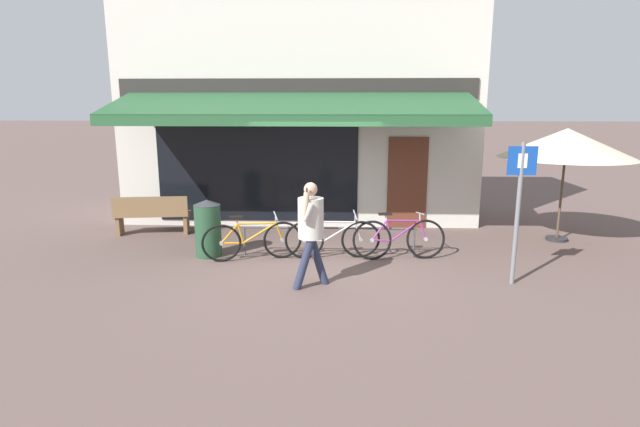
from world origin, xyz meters
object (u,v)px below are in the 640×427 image
object	(u,v)px
bicycle_purple	(399,238)
pedestrian_adult	(311,224)
bicycle_orange	(252,240)
bicycle_silver	(332,238)
litter_bin	(208,228)
park_bench	(152,214)
parking_sign	(519,199)
cafe_parasol	(567,144)

from	to	relation	value
bicycle_purple	pedestrian_adult	distance (m)	2.26
bicycle_orange	pedestrian_adult	bearing A→B (deg)	-62.30
bicycle_orange	bicycle_silver	size ratio (longest dim) A/B	1.01
pedestrian_adult	litter_bin	xyz separation A→B (m)	(-2.03, 1.54, -0.47)
litter_bin	park_bench	world-z (taller)	litter_bin
litter_bin	parking_sign	size ratio (longest dim) A/B	0.48
pedestrian_adult	parking_sign	size ratio (longest dim) A/B	0.74
bicycle_orange	pedestrian_adult	distance (m)	1.85
cafe_parasol	park_bench	size ratio (longest dim) A/B	1.62
litter_bin	park_bench	bearing A→B (deg)	137.29
pedestrian_adult	cafe_parasol	size ratio (longest dim) A/B	0.63
bicycle_silver	bicycle_purple	xyz separation A→B (m)	(1.23, 0.07, -0.00)
litter_bin	bicycle_silver	bearing A→B (deg)	-1.98
pedestrian_adult	park_bench	xyz separation A→B (m)	(-3.68, 3.07, -0.55)
bicycle_orange	parking_sign	distance (m)	4.61
bicycle_silver	bicycle_purple	distance (m)	1.23
bicycle_silver	cafe_parasol	world-z (taller)	cafe_parasol
bicycle_orange	parking_sign	bearing A→B (deg)	-27.47
bicycle_orange	pedestrian_adult	world-z (taller)	pedestrian_adult
pedestrian_adult	cafe_parasol	xyz separation A→B (m)	(5.04, 2.96, 1.02)
pedestrian_adult	parking_sign	xyz separation A→B (m)	(3.22, 0.26, 0.37)
parking_sign	park_bench	xyz separation A→B (m)	(-6.90, 2.81, -0.93)
litter_bin	cafe_parasol	world-z (taller)	cafe_parasol
litter_bin	cafe_parasol	bearing A→B (deg)	11.30
bicycle_purple	park_bench	size ratio (longest dim) A/B	1.06
park_bench	parking_sign	bearing A→B (deg)	-30.08
bicycle_orange	litter_bin	world-z (taller)	litter_bin
litter_bin	pedestrian_adult	bearing A→B (deg)	-37.22
bicycle_purple	parking_sign	size ratio (longest dim) A/B	0.77
litter_bin	parking_sign	xyz separation A→B (m)	(5.25, -1.29, 0.84)
litter_bin	parking_sign	world-z (taller)	parking_sign
bicycle_purple	cafe_parasol	world-z (taller)	cafe_parasol
bicycle_silver	parking_sign	distance (m)	3.30
bicycle_purple	park_bench	distance (m)	5.44
park_bench	cafe_parasol	bearing A→B (deg)	-8.62
bicycle_purple	parking_sign	distance (m)	2.33
pedestrian_adult	parking_sign	bearing A→B (deg)	178.70
cafe_parasol	litter_bin	bearing A→B (deg)	-168.70
bicycle_purple	cafe_parasol	bearing A→B (deg)	15.85
bicycle_silver	park_bench	size ratio (longest dim) A/B	1.08
bicycle_silver	park_bench	distance (m)	4.30
bicycle_silver	parking_sign	world-z (taller)	parking_sign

